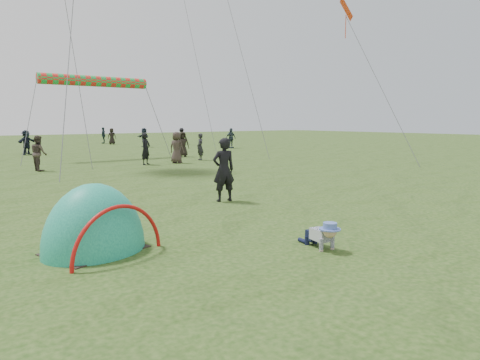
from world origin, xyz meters
TOP-DOWN VIEW (x-y plane):
  - ground at (0.00, 0.00)m, footprint 140.00×140.00m
  - crawling_toddler at (0.89, -0.59)m, footprint 0.60×0.78m
  - popup_tent at (-2.50, 1.81)m, footprint 2.27×2.03m
  - standing_adult at (2.13, 4.32)m, footprint 0.75×0.56m
  - crowd_person_0 at (8.55, 15.83)m, footprint 0.48×0.64m
  - crowd_person_4 at (8.94, 18.55)m, footprint 0.93×0.79m
  - crowd_person_5 at (11.38, 29.67)m, footprint 0.71×1.62m
  - crowd_person_6 at (4.84, 15.32)m, footprint 0.74×0.67m
  - crowd_person_8 at (16.54, 23.67)m, footprint 1.00×0.43m
  - crowd_person_9 at (1.42, 27.64)m, footprint 0.63×1.08m
  - crowd_person_10 at (6.57, 15.09)m, footprint 0.92×1.01m
  - crowd_person_11 at (1.23, 26.46)m, footprint 1.60×1.21m
  - crowd_person_13 at (-0.33, 15.78)m, footprint 0.71×0.87m
  - crowd_person_14 at (10.56, 37.55)m, footprint 0.76×1.05m
  - crowd_person_15 at (16.08, 31.24)m, footprint 1.15×0.81m
  - crowd_person_16 at (10.65, 35.46)m, footprint 0.92×0.79m
  - rainbow_tube_kite at (4.10, 20.59)m, footprint 6.48×0.64m
  - diamond_kite_7 at (15.20, 10.72)m, footprint 1.37×1.37m

SIDE VIEW (x-z plane):
  - ground at x=0.00m, z-range 0.00..0.00m
  - popup_tent at x=-2.50m, z-range -1.24..1.24m
  - crawling_toddler at x=0.89m, z-range 0.00..0.54m
  - crowd_person_0 at x=8.55m, z-range 0.00..1.58m
  - crowd_person_16 at x=10.65m, z-range 0.00..1.60m
  - crowd_person_15 at x=16.08m, z-range 0.00..1.61m
  - crowd_person_4 at x=8.94m, z-range 0.00..1.62m
  - crowd_person_14 at x=10.56m, z-range 0.00..1.66m
  - crowd_person_13 at x=-0.33m, z-range 0.00..1.66m
  - crowd_person_9 at x=1.42m, z-range 0.00..1.66m
  - crowd_person_11 at x=1.23m, z-range 0.00..1.68m
  - crowd_person_5 at x=11.38m, z-range 0.00..1.69m
  - crowd_person_8 at x=16.54m, z-range 0.00..1.70m
  - crowd_person_6 at x=4.84m, z-range 0.00..1.70m
  - crowd_person_10 at x=6.57m, z-range 0.00..1.73m
  - standing_adult at x=2.13m, z-range 0.00..1.85m
  - rainbow_tube_kite at x=4.10m, z-range 4.37..5.01m
  - diamond_kite_7 at x=15.20m, z-range 8.05..9.17m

